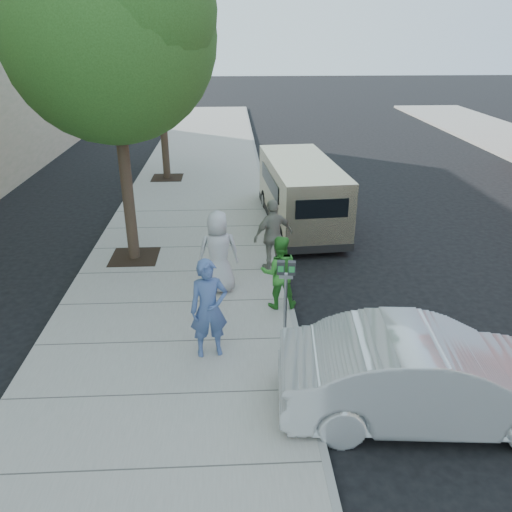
% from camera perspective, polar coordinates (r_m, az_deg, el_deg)
% --- Properties ---
extents(ground, '(120.00, 120.00, 0.00)m').
position_cam_1_polar(ground, '(10.93, -3.77, -5.78)').
color(ground, black).
rests_on(ground, ground).
extents(sidewalk, '(5.00, 60.00, 0.15)m').
position_cam_1_polar(sidewalk, '(10.96, -9.03, -5.52)').
color(sidewalk, gray).
rests_on(sidewalk, ground).
extents(curb_face, '(0.12, 60.00, 0.16)m').
position_cam_1_polar(curb_face, '(10.96, 3.80, -5.25)').
color(curb_face, gray).
rests_on(curb_face, ground).
extents(tree_near, '(4.62, 4.60, 7.53)m').
position_cam_1_polar(tree_near, '(12.11, -16.18, 23.82)').
color(tree_near, black).
rests_on(tree_near, sidewalk).
extents(tree_far, '(3.92, 3.80, 6.49)m').
position_cam_1_polar(tree_far, '(19.62, -11.03, 22.23)').
color(tree_far, black).
rests_on(tree_far, sidewalk).
extents(parking_meter, '(0.34, 0.16, 1.61)m').
position_cam_1_polar(parking_meter, '(9.03, 3.43, -3.17)').
color(parking_meter, gray).
rests_on(parking_meter, sidewalk).
extents(van, '(2.19, 5.51, 2.00)m').
position_cam_1_polar(van, '(15.12, 5.07, 7.28)').
color(van, beige).
rests_on(van, ground).
extents(sedan, '(4.62, 1.92, 1.48)m').
position_cam_1_polar(sedan, '(8.14, 19.13, -12.87)').
color(sedan, silver).
rests_on(sedan, ground).
extents(person_officer, '(0.74, 0.56, 1.84)m').
position_cam_1_polar(person_officer, '(8.75, -5.41, -6.02)').
color(person_officer, '#455D93').
rests_on(person_officer, sidewalk).
extents(person_green_shirt, '(0.78, 0.61, 1.58)m').
position_cam_1_polar(person_green_shirt, '(10.29, 2.64, -1.85)').
color(person_green_shirt, '#36902F').
rests_on(person_green_shirt, sidewalk).
extents(person_gray_shirt, '(0.98, 0.71, 1.86)m').
position_cam_1_polar(person_gray_shirt, '(10.88, -4.32, 0.44)').
color(person_gray_shirt, '#B5B5B8').
rests_on(person_gray_shirt, sidewalk).
extents(person_striped_polo, '(1.12, 0.85, 1.77)m').
position_cam_1_polar(person_striped_polo, '(11.87, 1.97, 2.36)').
color(person_striped_polo, gray).
rests_on(person_striped_polo, sidewalk).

